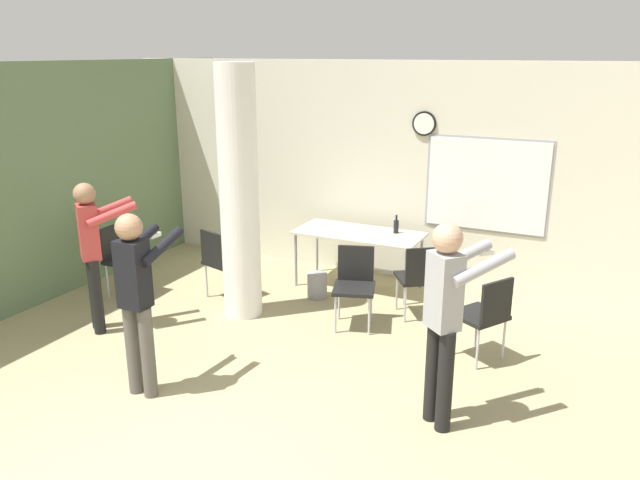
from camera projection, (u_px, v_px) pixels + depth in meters
wall_left_accent at (41, 185)px, 7.32m from camera, size 0.12×7.00×2.80m
wall_back at (397, 172)px, 8.05m from camera, size 8.00×0.15×2.80m
support_pillar at (239, 195)px, 6.81m from camera, size 0.43×0.43×2.80m
folding_table at (359, 236)px, 7.82m from camera, size 1.59×0.73×0.73m
bottle_on_table at (396, 226)px, 7.75m from camera, size 0.07×0.07×0.23m
waste_bin at (317, 285)px, 7.64m from camera, size 0.25×0.25×0.31m
chair_mid_room at (485, 312)px, 5.97m from camera, size 0.60×0.60×0.87m
chair_table_right at (419, 275)px, 6.95m from camera, size 0.61×0.61×0.87m
chair_by_left_wall at (122, 255)px, 7.63m from camera, size 0.46×0.46×0.87m
chair_table_front at (355, 281)px, 6.77m from camera, size 0.55×0.55×0.87m
chair_near_pillar at (222, 259)px, 7.50m from camera, size 0.54×0.54×0.87m
person_watching_back at (93, 246)px, 6.51m from camera, size 0.59×0.64×1.63m
person_playing_side at (446, 310)px, 4.79m from camera, size 0.63×0.68×1.69m
person_playing_front at (137, 290)px, 5.27m from camera, size 0.36×0.65×1.64m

